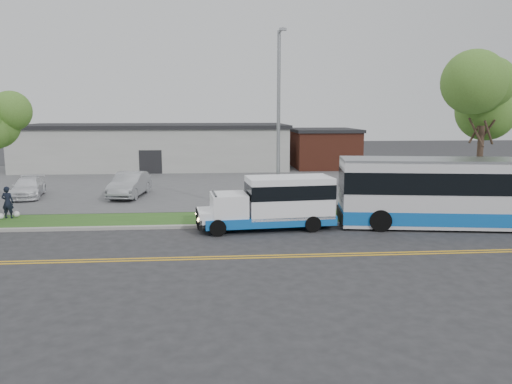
{
  "coord_description": "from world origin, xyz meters",
  "views": [
    {
      "loc": [
        -0.26,
        -22.79,
        5.66
      ],
      "look_at": [
        1.78,
        1.96,
        1.6
      ],
      "focal_mm": 35.0,
      "sensor_mm": 36.0,
      "label": 1
    }
  ],
  "objects": [
    {
      "name": "brick_wing",
      "position": [
        10.5,
        26.0,
        1.96
      ],
      "size": [
        6.3,
        7.3,
        3.9
      ],
      "color": "brown",
      "rests_on": "ground"
    },
    {
      "name": "verge",
      "position": [
        0.0,
        2.9,
        0.05
      ],
      "size": [
        80.0,
        3.3,
        0.1
      ],
      "primitive_type": "cube",
      "color": "#28531B",
      "rests_on": "ground"
    },
    {
      "name": "streetlight_near",
      "position": [
        3.0,
        2.73,
        5.23
      ],
      "size": [
        0.35,
        1.53,
        9.5
      ],
      "color": "gray",
      "rests_on": "verge"
    },
    {
      "name": "parking_lot",
      "position": [
        0.0,
        17.0,
        0.05
      ],
      "size": [
        80.0,
        25.0,
        0.1
      ],
      "primitive_type": "cube",
      "color": "#4C4C4F",
      "rests_on": "ground"
    },
    {
      "name": "pedestrian",
      "position": [
        -11.07,
        3.7,
        0.94
      ],
      "size": [
        0.65,
        0.45,
        1.69
      ],
      "primitive_type": "imported",
      "rotation": [
        0.0,
        0.0,
        3.06
      ],
      "color": "black",
      "rests_on": "verge"
    },
    {
      "name": "grocery_bag_right",
      "position": [
        -10.77,
        3.95,
        0.26
      ],
      "size": [
        0.32,
        0.32,
        0.32
      ],
      "primitive_type": "sphere",
      "color": "white",
      "rests_on": "verge"
    },
    {
      "name": "curb",
      "position": [
        0.0,
        1.1,
        0.07
      ],
      "size": [
        80.0,
        0.3,
        0.15
      ],
      "primitive_type": "cube",
      "color": "#9E9B93",
      "rests_on": "ground"
    },
    {
      "name": "lane_line_south",
      "position": [
        0.0,
        -4.15,
        0.01
      ],
      "size": [
        70.0,
        0.12,
        0.01
      ],
      "primitive_type": "cube",
      "color": "gold",
      "rests_on": "ground"
    },
    {
      "name": "ground",
      "position": [
        0.0,
        0.0,
        0.0
      ],
      "size": [
        140.0,
        140.0,
        0.0
      ],
      "primitive_type": "plane",
      "color": "#28282B",
      "rests_on": "ground"
    },
    {
      "name": "shuttle_bus",
      "position": [
        2.63,
        0.66,
        1.35
      ],
      "size": [
        6.74,
        2.76,
        2.52
      ],
      "rotation": [
        0.0,
        0.0,
        0.1
      ],
      "color": "#105AB3",
      "rests_on": "ground"
    },
    {
      "name": "transit_bus",
      "position": [
        11.88,
        0.32,
        1.69
      ],
      "size": [
        12.36,
        4.56,
        3.35
      ],
      "rotation": [
        0.0,
        0.0,
        -0.15
      ],
      "color": "silver",
      "rests_on": "ground"
    },
    {
      "name": "commercial_building",
      "position": [
        -6.0,
        27.0,
        2.18
      ],
      "size": [
        25.4,
        10.4,
        4.35
      ],
      "color": "#9E9E99",
      "rests_on": "ground"
    },
    {
      "name": "parked_car_a",
      "position": [
        -5.86,
        9.96,
        0.9
      ],
      "size": [
        2.29,
        5.02,
        1.59
      ],
      "primitive_type": "imported",
      "rotation": [
        0.0,
        0.0,
        -0.13
      ],
      "color": "#A2A5A9",
      "rests_on": "parking_lot"
    },
    {
      "name": "tree_east",
      "position": [
        14.0,
        3.0,
        6.2
      ],
      "size": [
        5.2,
        5.2,
        8.33
      ],
      "color": "#33221C",
      "rests_on": "verge"
    },
    {
      "name": "parked_car_b",
      "position": [
        -12.4,
        10.27,
        0.73
      ],
      "size": [
        2.49,
        4.59,
        1.26
      ],
      "primitive_type": "imported",
      "rotation": [
        0.0,
        0.0,
        0.17
      ],
      "color": "white",
      "rests_on": "parking_lot"
    },
    {
      "name": "grocery_bag_left",
      "position": [
        -11.37,
        3.45,
        0.26
      ],
      "size": [
        0.32,
        0.32,
        0.32
      ],
      "primitive_type": "sphere",
      "color": "white",
      "rests_on": "verge"
    },
    {
      "name": "lane_line_north",
      "position": [
        0.0,
        -3.85,
        0.01
      ],
      "size": [
        70.0,
        0.12,
        0.01
      ],
      "primitive_type": "cube",
      "color": "gold",
      "rests_on": "ground"
    }
  ]
}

